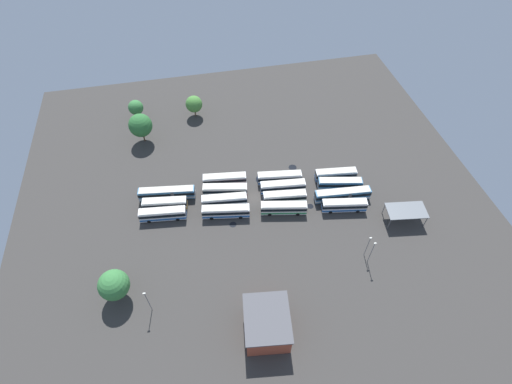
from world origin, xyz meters
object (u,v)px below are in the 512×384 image
(bus_row0_slot0, at_px, (336,175))
(bus_row2_slot3, at_px, (226,211))
(bus_row3_slot1, at_px, (167,193))
(bus_row2_slot2, at_px, (224,200))
(tree_south_edge, at_px, (136,108))
(bus_row3_slot2, at_px, (165,204))
(tree_east_edge, at_px, (140,125))
(bus_row1_slot3, at_px, (284,208))
(bus_row0_slot1, at_px, (340,184))
(bus_row3_slot3, at_px, (163,214))
(lamp_post_near_entrance, at_px, (148,301))
(bus_row1_slot2, at_px, (285,197))
(tree_northeast, at_px, (194,104))
(bus_row2_slot1, at_px, (225,190))
(bus_row1_slot0, at_px, (280,177))
(lamp_post_far_corner, at_px, (371,252))
(tree_north_edge, at_px, (114,285))
(depot_building, at_px, (267,324))
(lamp_post_by_building, at_px, (368,245))
(bus_row0_slot3, at_px, (344,205))
(bus_row0_slot2, at_px, (343,195))
(bus_row1_slot1, at_px, (283,187))
(maintenance_shelter, at_px, (407,211))
(bus_row2_slot0, at_px, (225,180))

(bus_row0_slot0, distance_m, bus_row2_slot3, 33.22)
(bus_row0_slot0, height_order, bus_row3_slot1, same)
(bus_row2_slot2, relative_size, tree_south_edge, 1.75)
(bus_row3_slot2, relative_size, tree_east_edge, 1.21)
(bus_row3_slot1, bearing_deg, bus_row1_slot3, 158.89)
(bus_row0_slot1, bearing_deg, bus_row3_slot3, 0.48)
(bus_row0_slot1, xyz_separation_m, lamp_post_near_entrance, (52.64, 25.23, 2.63))
(bus_row1_slot2, distance_m, bus_row3_slot3, 32.51)
(bus_row3_slot1, relative_size, tree_northeast, 2.08)
(bus_row2_slot1, xyz_separation_m, bus_row2_slot3, (0.96, 7.33, 0.00))
(bus_row1_slot3, bearing_deg, bus_row3_slot3, -8.33)
(bus_row1_slot0, xyz_separation_m, lamp_post_near_entrance, (36.83, 31.02, 2.63))
(tree_south_edge, bearing_deg, bus_row0_slot0, 144.26)
(lamp_post_far_corner, relative_size, tree_north_edge, 0.94)
(bus_row1_slot0, xyz_separation_m, tree_northeast, (20.17, -34.93, 2.81))
(bus_row3_slot3, relative_size, depot_building, 1.00)
(bus_row0_slot0, xyz_separation_m, bus_row2_slot3, (32.57, 6.54, 0.00))
(tree_south_edge, bearing_deg, bus_row2_slot3, 115.75)
(depot_building, bearing_deg, tree_north_edge, -24.91)
(bus_row1_slot2, relative_size, lamp_post_by_building, 1.57)
(bus_row0_slot3, distance_m, lamp_post_near_entrance, 54.22)
(bus_row0_slot0, relative_size, lamp_post_far_corner, 1.41)
(bus_row1_slot2, bearing_deg, bus_row2_slot1, -20.74)
(bus_row2_slot2, bearing_deg, bus_row2_slot3, 86.98)
(bus_row0_slot2, height_order, bus_row1_slot2, same)
(bus_row2_slot3, height_order, tree_northeast, tree_northeast)
(tree_east_edge, bearing_deg, bus_row1_slot1, 141.89)
(bus_row2_slot3, distance_m, bus_row3_slot1, 17.46)
(bus_row1_slot0, relative_size, bus_row1_slot2, 1.07)
(bus_row1_slot3, relative_size, depot_building, 1.01)
(maintenance_shelter, distance_m, lamp_post_far_corner, 17.16)
(depot_building, xyz_separation_m, lamp_post_near_entrance, (23.78, -9.55, 1.24))
(bus_row0_slot3, height_order, depot_building, depot_building)
(bus_row0_slot1, xyz_separation_m, tree_northeast, (35.98, -40.73, 2.81))
(lamp_post_by_building, xyz_separation_m, tree_northeast, (34.60, -62.47, 0.52))
(bus_row0_slot2, height_order, bus_row1_slot3, same)
(bus_row0_slot0, distance_m, bus_row0_slot2, 7.49)
(bus_row1_slot2, height_order, bus_row2_slot0, same)
(bus_row2_slot0, bearing_deg, tree_northeast, -81.42)
(bus_row2_slot3, xyz_separation_m, lamp_post_by_building, (-31.13, 18.79, 2.30))
(lamp_post_near_entrance, bearing_deg, lamp_post_far_corner, -178.40)
(depot_building, bearing_deg, bus_row2_slot3, -83.45)
(bus_row0_slot1, relative_size, bus_row2_slot0, 1.01)
(bus_row1_slot0, distance_m, tree_north_edge, 51.16)
(bus_row3_slot2, height_order, tree_north_edge, tree_north_edge)
(bus_row1_slot3, bearing_deg, bus_row3_slot2, -14.42)
(maintenance_shelter, distance_m, tree_north_edge, 72.43)
(lamp_post_near_entrance, bearing_deg, lamp_post_by_building, -176.12)
(bus_row0_slot2, height_order, bus_row3_slot1, same)
(bus_row3_slot1, bearing_deg, maintenance_shelter, 161.19)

